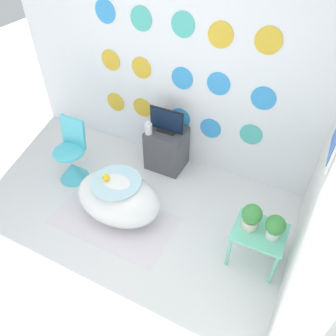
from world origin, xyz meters
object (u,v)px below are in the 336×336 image
at_px(chair, 72,161).
at_px(potted_plant_right, 275,227).
at_px(tv, 167,122).
at_px(potted_plant_left, 251,216).
at_px(bathtub, 118,198).
at_px(vase, 148,128).

bearing_deg(chair, potted_plant_right, -4.09).
relative_size(chair, tv, 1.83).
bearing_deg(potted_plant_left, bathtub, -175.63).
relative_size(vase, potted_plant_left, 0.62).
bearing_deg(vase, potted_plant_left, -26.84).
distance_m(tv, vase, 0.22).
distance_m(tv, potted_plant_left, 1.52).
bearing_deg(potted_plant_right, chair, 175.91).
bearing_deg(vase, bathtub, -84.06).
distance_m(vase, potted_plant_left, 1.59).
xyz_separation_m(bathtub, chair, (-0.82, 0.26, -0.00)).
bearing_deg(bathtub, chair, 162.73).
relative_size(chair, potted_plant_left, 2.96).
relative_size(chair, vase, 4.77).
bearing_deg(potted_plant_left, potted_plant_right, -4.36).
bearing_deg(tv, potted_plant_left, -34.29).
relative_size(bathtub, potted_plant_right, 3.78).
xyz_separation_m(chair, potted_plant_left, (2.15, -0.15, 0.31)).
height_order(bathtub, tv, tv).
bearing_deg(tv, potted_plant_right, -30.81).
bearing_deg(bathtub, vase, 95.94).
bearing_deg(potted_plant_right, tv, 149.19).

